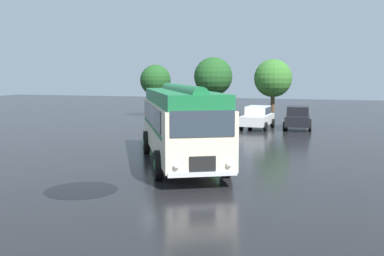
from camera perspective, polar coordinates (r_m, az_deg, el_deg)
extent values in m
plane|color=black|center=(20.11, -2.17, -4.42)|extent=(120.00, 120.00, 0.00)
cube|color=beige|center=(19.85, -1.48, 0.11)|extent=(7.15, 9.91, 2.10)
cube|color=#196B38|center=(19.75, -1.49, 3.95)|extent=(6.88, 9.64, 0.56)
cylinder|color=#196B38|center=(19.74, -1.49, 4.70)|extent=(5.26, 8.53, 0.60)
cube|color=#2D3842|center=(20.31, 1.93, 1.87)|extent=(4.02, 6.95, 0.84)
cube|color=#2D3842|center=(19.95, -5.21, 1.76)|extent=(4.02, 6.95, 0.84)
cube|color=#196B38|center=(20.27, 1.97, 0.33)|extent=(4.12, 7.12, 0.12)
cube|color=#196B38|center=(19.90, -5.16, 0.19)|extent=(4.12, 7.12, 0.12)
cube|color=#2D3842|center=(14.87, 1.37, 0.54)|extent=(1.92, 1.13, 0.88)
cube|color=black|center=(15.07, 1.36, -4.65)|extent=(0.81, 0.50, 0.56)
cube|color=silver|center=(15.12, 1.37, -5.89)|extent=(2.11, 1.27, 0.16)
sphere|color=white|center=(15.26, 4.69, -4.64)|extent=(0.22, 0.22, 0.22)
sphere|color=white|center=(14.92, -2.04, -4.88)|extent=(0.22, 0.22, 0.22)
cylinder|color=black|center=(17.26, 4.35, -4.41)|extent=(0.79, 1.09, 1.10)
cylinder|color=#196B38|center=(17.26, 4.35, -4.41)|extent=(0.47, 0.49, 0.39)
cylinder|color=black|center=(16.81, -4.30, -4.70)|extent=(0.79, 1.09, 1.10)
cylinder|color=#196B38|center=(16.81, -4.30, -4.70)|extent=(0.47, 0.49, 0.39)
cylinder|color=black|center=(23.04, 0.66, -1.63)|extent=(0.79, 1.09, 1.10)
cylinder|color=#196B38|center=(23.04, 0.66, -1.63)|extent=(0.47, 0.49, 0.39)
cylinder|color=black|center=(22.71, -5.80, -1.78)|extent=(0.79, 1.09, 1.10)
cylinder|color=#196B38|center=(22.71, -5.80, -1.78)|extent=(0.47, 0.49, 0.39)
cube|color=black|center=(33.93, 3.55, 1.20)|extent=(2.11, 4.35, 0.70)
cube|color=black|center=(34.01, 3.66, 2.34)|extent=(1.71, 2.32, 0.64)
cube|color=#2D3842|center=(33.74, 4.85, 2.30)|extent=(0.22, 1.92, 0.50)
cube|color=#2D3842|center=(34.30, 2.48, 2.38)|extent=(0.22, 1.92, 0.50)
cylinder|color=black|center=(32.44, 4.12, 0.32)|extent=(0.26, 0.66, 0.64)
cylinder|color=black|center=(33.12, 1.29, 0.47)|extent=(0.26, 0.66, 0.64)
cylinder|color=black|center=(34.86, 5.70, 0.74)|extent=(0.26, 0.66, 0.64)
cylinder|color=black|center=(35.49, 3.03, 0.87)|extent=(0.26, 0.66, 0.64)
cube|color=silver|center=(33.49, 8.32, 1.07)|extent=(1.79, 4.24, 0.70)
cube|color=silver|center=(33.58, 8.39, 2.23)|extent=(1.54, 2.22, 0.64)
cube|color=#2D3842|center=(33.42, 9.66, 2.19)|extent=(0.07, 1.93, 0.50)
cube|color=#2D3842|center=(33.75, 7.14, 2.27)|extent=(0.07, 1.93, 0.50)
cylinder|color=black|center=(32.07, 9.32, 0.18)|extent=(0.21, 0.64, 0.64)
cylinder|color=black|center=(32.47, 6.28, 0.31)|extent=(0.21, 0.64, 0.64)
cylinder|color=black|center=(34.61, 10.21, 0.63)|extent=(0.21, 0.64, 0.64)
cylinder|color=black|center=(34.98, 7.38, 0.74)|extent=(0.21, 0.64, 0.64)
cube|color=black|center=(33.81, 13.28, 1.02)|extent=(2.07, 4.33, 0.70)
cube|color=black|center=(33.91, 13.32, 2.17)|extent=(1.68, 2.31, 0.64)
cube|color=#2D3842|center=(33.90, 14.60, 2.13)|extent=(0.20, 1.93, 0.50)
cube|color=#2D3842|center=(33.94, 12.04, 2.20)|extent=(0.20, 1.93, 0.50)
cylinder|color=black|center=(32.54, 14.75, 0.15)|extent=(0.26, 0.66, 0.64)
cylinder|color=black|center=(32.59, 11.66, 0.24)|extent=(0.26, 0.66, 0.64)
cylinder|color=black|center=(35.13, 14.77, 0.60)|extent=(0.26, 0.66, 0.64)
cylinder|color=black|center=(35.18, 11.90, 0.69)|extent=(0.26, 0.66, 0.64)
cube|color=silver|center=(35.75, -0.33, 2.74)|extent=(2.11, 4.00, 2.10)
cube|color=#A4A4A4|center=(33.05, -1.94, 1.98)|extent=(1.95, 1.79, 1.60)
cube|color=#2D3842|center=(32.20, -2.48, 2.36)|extent=(1.70, 0.08, 0.72)
cylinder|color=black|center=(32.83, -0.20, 0.56)|extent=(0.26, 0.81, 0.80)
cylinder|color=black|center=(33.54, -3.57, 0.67)|extent=(0.26, 0.81, 0.80)
cylinder|color=black|center=(36.21, 1.60, 1.11)|extent=(0.26, 0.81, 0.80)
cylinder|color=black|center=(36.86, -1.50, 1.21)|extent=(0.26, 0.81, 0.80)
cylinder|color=#4C3823|center=(43.32, -4.63, 3.04)|extent=(0.38, 0.38, 2.39)
sphere|color=#1E4C1E|center=(43.24, -4.66, 6.08)|extent=(2.94, 2.94, 2.94)
sphere|color=#1E4C1E|center=(43.51, -4.54, 6.56)|extent=(1.92, 1.92, 1.92)
cylinder|color=#4C3823|center=(40.43, 2.68, 2.92)|extent=(0.38, 0.38, 2.55)
sphere|color=#1E4C1E|center=(40.35, 2.70, 6.56)|extent=(3.43, 3.43, 3.43)
sphere|color=#1E4C1E|center=(40.17, 2.28, 6.96)|extent=(2.20, 2.20, 2.20)
cylinder|color=#4C3823|center=(39.01, 10.18, 2.65)|extent=(0.35, 0.35, 2.49)
sphere|color=#336B28|center=(38.92, 10.26, 6.25)|extent=(3.22, 3.22, 3.22)
sphere|color=#336B28|center=(39.33, 9.66, 6.29)|extent=(1.86, 1.86, 1.86)
cylinder|color=black|center=(15.77, -13.90, -7.67)|extent=(2.45, 2.45, 0.01)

